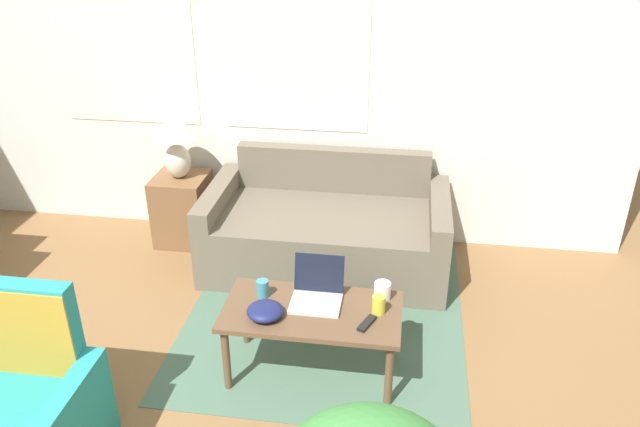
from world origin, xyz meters
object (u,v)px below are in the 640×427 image
cup_white (263,288)px  couch (327,231)px  cup_yellow (379,305)px  coffee_table (312,317)px  tv_remote (367,323)px  laptop (317,292)px  cup_navy (382,291)px  table_lamp (175,137)px  snack_bowl (265,311)px

cup_white → couch: bearing=79.2°
cup_yellow → coffee_table: bearing=-176.1°
tv_remote → laptop: bearing=147.5°
couch → cup_white: bearing=-100.8°
couch → cup_yellow: 1.32m
cup_navy → cup_white: 0.69m
cup_yellow → tv_remote: (-0.05, -0.12, -0.04)m
couch → table_lamp: (-1.19, 0.18, 0.62)m
coffee_table → tv_remote: 0.34m
cup_yellow → tv_remote: bearing=-114.1°
table_lamp → cup_white: bearing=-53.8°
laptop → tv_remote: (0.30, -0.19, -0.04)m
couch → laptop: size_ratio=6.15×
cup_white → laptop: bearing=1.6°
cup_navy → snack_bowl: size_ratio=0.53×
table_lamp → cup_navy: bearing=-37.1°
coffee_table → cup_navy: 0.43m
cup_navy → cup_yellow: size_ratio=1.00×
couch → cup_yellow: couch is taller
cup_navy → tv_remote: (-0.07, -0.26, -0.04)m
couch → snack_bowl: (-0.16, -1.35, 0.22)m
snack_bowl → couch: bearing=83.2°
cup_navy → snack_bowl: (-0.63, -0.27, -0.01)m
cup_navy → table_lamp: bearing=142.9°
couch → cup_navy: (0.47, -1.08, 0.23)m
cup_navy → tv_remote: 0.27m
tv_remote → cup_white: bearing=163.4°
couch → cup_navy: couch is taller
couch → coffee_table: bearing=-86.2°
snack_bowl → cup_white: bearing=106.8°
cup_navy → tv_remote: cup_navy is taller
coffee_table → tv_remote: tv_remote is taller
snack_bowl → coffee_table: bearing=23.7°
laptop → tv_remote: laptop is taller
laptop → cup_white: laptop is taller
coffee_table → cup_white: bearing=163.8°
table_lamp → coffee_table: (1.28, -1.42, -0.50)m
snack_bowl → tv_remote: size_ratio=1.31×
coffee_table → cup_white: size_ratio=9.61×
laptop → cup_navy: size_ratio=2.67×
couch → laptop: couch is taller
cup_white → snack_bowl: size_ratio=0.52×
couch → table_lamp: size_ratio=3.37×
couch → laptop: (0.10, -1.14, 0.23)m
table_lamp → cup_white: 1.70m
couch → snack_bowl: 1.37m
coffee_table → cup_white: 0.33m
couch → snack_bowl: bearing=-96.8°
table_lamp → tv_remote: 2.24m
laptop → cup_white: size_ratio=2.75×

